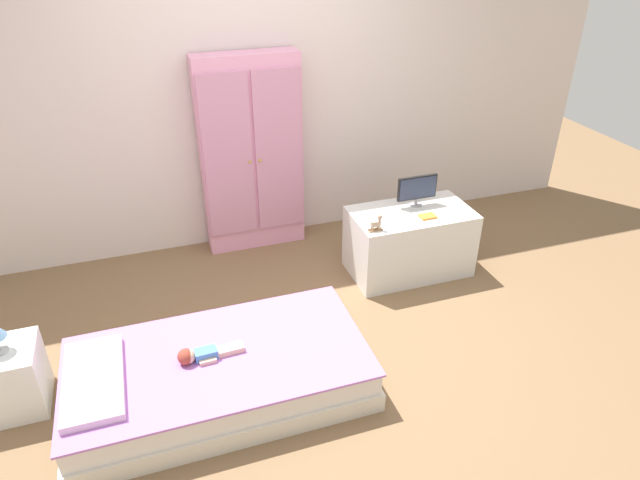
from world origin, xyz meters
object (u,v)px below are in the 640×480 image
(doll, at_px, (198,355))
(tv_monitor, at_px, (417,189))
(rocking_horse_toy, at_px, (377,223))
(tv_stand, at_px, (409,241))
(wardrobe, at_px, (251,155))
(nightstand, at_px, (10,379))
(bed, at_px, (220,374))
(book_orange, at_px, (428,216))

(doll, distance_m, tv_monitor, 2.15)
(doll, distance_m, rocking_horse_toy, 1.60)
(doll, height_order, rocking_horse_toy, rocking_horse_toy)
(tv_stand, bearing_deg, doll, -154.22)
(wardrobe, bearing_deg, nightstand, -141.23)
(bed, height_order, wardrobe, wardrobe)
(nightstand, xyz_separation_m, wardrobe, (1.79, 1.44, 0.62))
(bed, distance_m, tv_monitor, 2.09)
(bed, xyz_separation_m, tv_monitor, (1.78, 0.97, 0.54))
(wardrobe, bearing_deg, book_orange, -40.03)
(tv_monitor, bearing_deg, rocking_horse_toy, -149.25)
(tv_stand, bearing_deg, tv_monitor, 49.57)
(bed, height_order, rocking_horse_toy, rocking_horse_toy)
(doll, distance_m, wardrobe, 1.93)
(rocking_horse_toy, bearing_deg, book_orange, 7.86)
(bed, bearing_deg, wardrobe, 70.16)
(tv_stand, bearing_deg, wardrobe, 141.90)
(wardrobe, relative_size, rocking_horse_toy, 12.92)
(tv_stand, xyz_separation_m, book_orange, (0.07, -0.12, 0.28))
(book_orange, bearing_deg, rocking_horse_toy, -172.14)
(doll, height_order, wardrobe, wardrobe)
(doll, height_order, tv_monitor, tv_monitor)
(bed, xyz_separation_m, nightstand, (-1.17, 0.28, 0.07))
(nightstand, height_order, tv_stand, tv_stand)
(tv_stand, distance_m, tv_monitor, 0.43)
(doll, relative_size, book_orange, 3.18)
(bed, bearing_deg, nightstand, 166.58)
(doll, xyz_separation_m, tv_stand, (1.81, 0.87, -0.05))
(nightstand, bearing_deg, tv_monitor, 13.13)
(nightstand, bearing_deg, wardrobe, 38.77)
(doll, bearing_deg, tv_monitor, 27.09)
(tv_stand, bearing_deg, book_orange, -59.26)
(tv_stand, bearing_deg, rocking_horse_toy, -154.48)
(rocking_horse_toy, distance_m, book_orange, 0.46)
(bed, height_order, nightstand, nightstand)
(bed, xyz_separation_m, doll, (-0.11, 0.00, 0.18))
(bed, bearing_deg, tv_monitor, 28.60)
(tv_monitor, relative_size, book_orange, 2.68)
(tv_monitor, bearing_deg, bed, -151.40)
(bed, xyz_separation_m, wardrobe, (0.62, 1.72, 0.69))
(wardrobe, bearing_deg, tv_monitor, -33.11)
(doll, xyz_separation_m, book_orange, (1.88, 0.75, 0.22))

